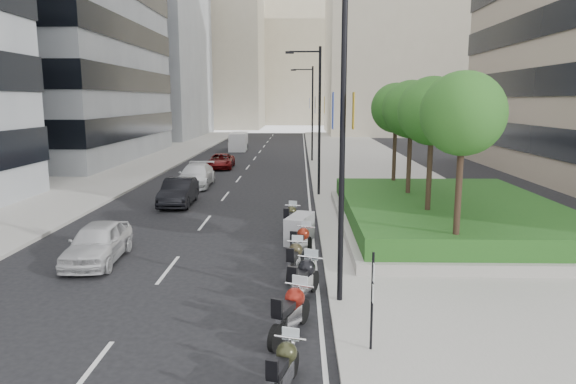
{
  "coord_description": "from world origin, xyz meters",
  "views": [
    {
      "loc": [
        3.12,
        -13.2,
        5.89
      ],
      "look_at": [
        2.62,
        8.44,
        2.0
      ],
      "focal_mm": 32.0,
      "sensor_mm": 36.0,
      "label": 1
    }
  ],
  "objects_px": {
    "lamp_post_0": "(337,130)",
    "delivery_van": "(238,142)",
    "car_c": "(196,175)",
    "parking_sign": "(372,296)",
    "lamp_post_2": "(311,109)",
    "motorcycle_5": "(299,229)",
    "car_b": "(179,192)",
    "car_d": "(221,161)",
    "car_a": "(98,242)",
    "lamp_post_1": "(317,114)",
    "motorcycle_1": "(291,312)",
    "motorcycle_4": "(301,242)",
    "motorcycle_3": "(294,259)",
    "motorcycle_6": "(290,218)",
    "motorcycle_0": "(283,369)",
    "motorcycle_2": "(304,280)"
  },
  "relations": [
    {
      "from": "lamp_post_2",
      "to": "motorcycle_2",
      "type": "bearing_deg",
      "value": -91.48
    },
    {
      "from": "lamp_post_1",
      "to": "car_b",
      "type": "relative_size",
      "value": 1.97
    },
    {
      "from": "motorcycle_0",
      "to": "motorcycle_5",
      "type": "height_order",
      "value": "motorcycle_5"
    },
    {
      "from": "motorcycle_1",
      "to": "motorcycle_5",
      "type": "xyz_separation_m",
      "value": [
        0.21,
        8.66,
        -0.05
      ]
    },
    {
      "from": "lamp_post_1",
      "to": "motorcycle_3",
      "type": "distance_m",
      "value": 15.25
    },
    {
      "from": "lamp_post_0",
      "to": "delivery_van",
      "type": "relative_size",
      "value": 1.8
    },
    {
      "from": "parking_sign",
      "to": "motorcycle_4",
      "type": "bearing_deg",
      "value": 102.01
    },
    {
      "from": "lamp_post_0",
      "to": "lamp_post_1",
      "type": "relative_size",
      "value": 1.0
    },
    {
      "from": "parking_sign",
      "to": "car_c",
      "type": "xyz_separation_m",
      "value": [
        -8.84,
        23.64,
        -0.69
      ]
    },
    {
      "from": "lamp_post_1",
      "to": "parking_sign",
      "type": "height_order",
      "value": "lamp_post_1"
    },
    {
      "from": "lamp_post_2",
      "to": "motorcycle_5",
      "type": "xyz_separation_m",
      "value": [
        -1.02,
        -28.39,
        -4.49
      ]
    },
    {
      "from": "motorcycle_0",
      "to": "motorcycle_4",
      "type": "height_order",
      "value": "motorcycle_4"
    },
    {
      "from": "motorcycle_2",
      "to": "car_c",
      "type": "bearing_deg",
      "value": 42.16
    },
    {
      "from": "motorcycle_1",
      "to": "motorcycle_2",
      "type": "relative_size",
      "value": 0.98
    },
    {
      "from": "parking_sign",
      "to": "car_a",
      "type": "xyz_separation_m",
      "value": [
        -9.1,
        6.85,
        -0.73
      ]
    },
    {
      "from": "lamp_post_2",
      "to": "car_c",
      "type": "relative_size",
      "value": 1.71
    },
    {
      "from": "lamp_post_0",
      "to": "car_d",
      "type": "xyz_separation_m",
      "value": [
        -7.92,
        30.17,
        -4.43
      ]
    },
    {
      "from": "motorcycle_1",
      "to": "motorcycle_6",
      "type": "xyz_separation_m",
      "value": [
        -0.22,
        10.74,
        -0.06
      ]
    },
    {
      "from": "car_b",
      "to": "car_d",
      "type": "xyz_separation_m",
      "value": [
        -0.03,
        15.9,
        -0.11
      ]
    },
    {
      "from": "motorcycle_1",
      "to": "motorcycle_3",
      "type": "bearing_deg",
      "value": 22.04
    },
    {
      "from": "motorcycle_4",
      "to": "car_d",
      "type": "relative_size",
      "value": 0.45
    },
    {
      "from": "car_a",
      "to": "motorcycle_6",
      "type": "bearing_deg",
      "value": 31.36
    },
    {
      "from": "lamp_post_0",
      "to": "motorcycle_6",
      "type": "height_order",
      "value": "lamp_post_0"
    },
    {
      "from": "motorcycle_6",
      "to": "car_a",
      "type": "bearing_deg",
      "value": 137.06
    },
    {
      "from": "motorcycle_2",
      "to": "lamp_post_1",
      "type": "bearing_deg",
      "value": 19.42
    },
    {
      "from": "lamp_post_0",
      "to": "motorcycle_1",
      "type": "height_order",
      "value": "lamp_post_0"
    },
    {
      "from": "car_c",
      "to": "parking_sign",
      "type": "bearing_deg",
      "value": -70.55
    },
    {
      "from": "lamp_post_1",
      "to": "motorcycle_1",
      "type": "xyz_separation_m",
      "value": [
        -1.23,
        -19.05,
        -4.43
      ]
    },
    {
      "from": "motorcycle_0",
      "to": "car_a",
      "type": "xyz_separation_m",
      "value": [
        -7.11,
        8.53,
        0.18
      ]
    },
    {
      "from": "car_c",
      "to": "delivery_van",
      "type": "xyz_separation_m",
      "value": [
        -0.1,
        25.63,
        0.21
      ]
    },
    {
      "from": "motorcycle_4",
      "to": "car_c",
      "type": "bearing_deg",
      "value": 45.69
    },
    {
      "from": "lamp_post_0",
      "to": "motorcycle_6",
      "type": "relative_size",
      "value": 4.22
    },
    {
      "from": "lamp_post_2",
      "to": "car_b",
      "type": "relative_size",
      "value": 1.97
    },
    {
      "from": "car_c",
      "to": "lamp_post_1",
      "type": "bearing_deg",
      "value": -25.01
    },
    {
      "from": "lamp_post_2",
      "to": "car_d",
      "type": "distance_m",
      "value": 10.28
    },
    {
      "from": "lamp_post_2",
      "to": "delivery_van",
      "type": "xyz_separation_m",
      "value": [
        -8.28,
        11.27,
        -4.1
      ]
    },
    {
      "from": "parking_sign",
      "to": "motorcycle_1",
      "type": "xyz_separation_m",
      "value": [
        -1.89,
        0.95,
        -0.82
      ]
    },
    {
      "from": "lamp_post_0",
      "to": "motorcycle_2",
      "type": "bearing_deg",
      "value": 163.95
    },
    {
      "from": "motorcycle_1",
      "to": "lamp_post_1",
      "type": "bearing_deg",
      "value": 18.92
    },
    {
      "from": "motorcycle_2",
      "to": "lamp_post_2",
      "type": "bearing_deg",
      "value": 21.0
    },
    {
      "from": "car_a",
      "to": "lamp_post_1",
      "type": "bearing_deg",
      "value": 53.94
    },
    {
      "from": "lamp_post_2",
      "to": "motorcycle_6",
      "type": "distance_m",
      "value": 26.72
    },
    {
      "from": "motorcycle_1",
      "to": "delivery_van",
      "type": "bearing_deg",
      "value": 30.92
    },
    {
      "from": "lamp_post_2",
      "to": "motorcycle_5",
      "type": "height_order",
      "value": "lamp_post_2"
    },
    {
      "from": "lamp_post_2",
      "to": "motorcycle_3",
      "type": "bearing_deg",
      "value": -92.09
    },
    {
      "from": "lamp_post_1",
      "to": "car_a",
      "type": "bearing_deg",
      "value": -122.7
    },
    {
      "from": "lamp_post_0",
      "to": "delivery_van",
      "type": "height_order",
      "value": "lamp_post_0"
    },
    {
      "from": "lamp_post_2",
      "to": "motorcycle_4",
      "type": "distance_m",
      "value": 30.75
    },
    {
      "from": "lamp_post_0",
      "to": "car_b",
      "type": "bearing_deg",
      "value": 118.94
    },
    {
      "from": "motorcycle_0",
      "to": "delivery_van",
      "type": "distance_m",
      "value": 51.42
    }
  ]
}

